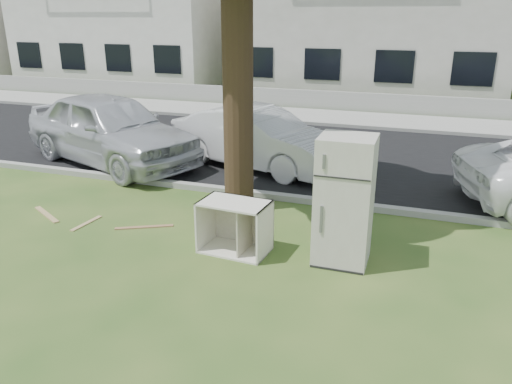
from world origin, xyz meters
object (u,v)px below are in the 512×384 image
(cabinet, at_px, (235,227))
(car_left, at_px, (110,129))
(car_center, at_px, (257,138))
(fridge, at_px, (344,201))

(cabinet, bearing_deg, car_left, 146.99)
(cabinet, xyz_separation_m, car_center, (-1.15, 4.37, 0.30))
(cabinet, bearing_deg, fridge, 12.41)
(car_left, bearing_deg, car_center, -55.60)
(car_center, height_order, car_left, car_left)
(fridge, height_order, car_left, fridge)
(fridge, height_order, car_center, fridge)
(fridge, relative_size, car_left, 0.38)
(car_center, bearing_deg, cabinet, -147.40)
(cabinet, relative_size, car_left, 0.21)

